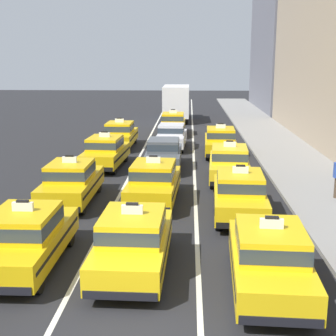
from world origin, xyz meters
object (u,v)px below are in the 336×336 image
(taxi_left_third, at_px, (105,151))
(box_truck_center_sixth, at_px, (177,102))
(sedan_center_fourth, at_px, (172,136))
(taxi_center_nearest, at_px, (133,240))
(taxi_left_second, at_px, (71,181))
(taxi_right_second, at_px, (239,193))
(sedan_center_third, at_px, (164,153))
(taxi_right_third, at_px, (229,163))
(taxi_left_fourth, at_px, (120,134))
(taxi_center_second, at_px, (154,181))
(taxi_right_nearest, at_px, (269,257))
(taxi_right_fourth, at_px, (220,141))
(taxi_left_nearest, at_px, (26,237))
(taxi_center_fifth, at_px, (173,123))

(taxi_left_third, bearing_deg, box_truck_center_sixth, 80.78)
(sedan_center_fourth, xyz_separation_m, box_truck_center_sixth, (-0.07, 14.13, 0.93))
(box_truck_center_sixth, bearing_deg, taxi_center_nearest, -90.48)
(taxi_left_second, height_order, taxi_center_nearest, same)
(taxi_right_second, bearing_deg, sedan_center_third, 112.54)
(taxi_left_third, height_order, taxi_right_third, same)
(taxi_left_fourth, bearing_deg, taxi_center_second, -75.60)
(box_truck_center_sixth, distance_m, taxi_right_nearest, 33.36)
(taxi_left_second, relative_size, sedan_center_fourth, 1.04)
(sedan_center_third, relative_size, sedan_center_fourth, 0.99)
(taxi_right_fourth, bearing_deg, taxi_left_second, -123.57)
(taxi_left_nearest, relative_size, taxi_right_nearest, 0.99)
(taxi_left_second, xyz_separation_m, sedan_center_fourth, (3.55, 11.96, -0.03))
(taxi_center_second, bearing_deg, sedan_center_fourth, 88.74)
(taxi_left_nearest, xyz_separation_m, taxi_left_second, (-0.25, 6.05, 0.00))
(taxi_left_fourth, height_order, taxi_right_second, same)
(sedan_center_fourth, xyz_separation_m, taxi_right_second, (2.97, -13.41, 0.03))
(taxi_center_fifth, height_order, box_truck_center_sixth, box_truck_center_sixth)
(taxi_center_fifth, bearing_deg, taxi_right_third, -77.42)
(taxi_left_third, distance_m, box_truck_center_sixth, 20.05)
(taxi_right_nearest, bearing_deg, taxi_center_second, 115.12)
(taxi_left_second, relative_size, taxi_center_second, 0.98)
(taxi_right_fourth, bearing_deg, taxi_center_nearest, -101.73)
(taxi_center_fifth, bearing_deg, taxi_left_second, -101.02)
(taxi_center_second, bearing_deg, taxi_left_third, 115.96)
(taxi_right_second, bearing_deg, taxi_center_second, 154.06)
(taxi_right_third, bearing_deg, box_truck_center_sixth, 97.86)
(taxi_left_nearest, distance_m, box_truck_center_sixth, 32.31)
(taxi_left_nearest, xyz_separation_m, taxi_center_second, (3.04, 6.17, 0.00))
(taxi_left_nearest, relative_size, taxi_right_third, 0.98)
(taxi_center_fifth, relative_size, box_truck_center_sixth, 0.66)
(sedan_center_third, bearing_deg, taxi_right_nearest, -75.96)
(sedan_center_fourth, bearing_deg, box_truck_center_sixth, 90.29)
(taxi_left_third, xyz_separation_m, taxi_right_nearest, (6.40, -13.42, 0.00))
(taxi_center_second, xyz_separation_m, taxi_right_second, (3.23, -1.57, 0.00))
(taxi_center_second, height_order, taxi_right_third, same)
(taxi_left_fourth, bearing_deg, taxi_center_fifth, 59.42)
(taxi_center_second, xyz_separation_m, taxi_right_third, (3.27, 3.63, 0.00))
(taxi_right_nearest, distance_m, taxi_right_second, 5.65)
(taxi_left_fourth, xyz_separation_m, taxi_center_second, (3.10, -12.08, 0.00))
(taxi_left_nearest, relative_size, taxi_center_second, 0.98)
(taxi_left_second, bearing_deg, taxi_right_nearest, -46.78)
(box_truck_center_sixth, bearing_deg, taxi_left_second, -97.59)
(taxi_right_fourth, bearing_deg, taxi_center_fifth, 111.41)
(taxi_center_fifth, bearing_deg, taxi_right_nearest, -82.59)
(taxi_center_fifth, bearing_deg, taxi_right_second, -80.90)
(taxi_left_nearest, height_order, sedan_center_third, taxi_left_nearest)
(taxi_left_fourth, bearing_deg, sedan_center_third, -62.29)
(taxi_left_third, bearing_deg, taxi_right_third, -22.25)
(taxi_left_nearest, xyz_separation_m, taxi_center_fifth, (3.19, 23.76, 0.00))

